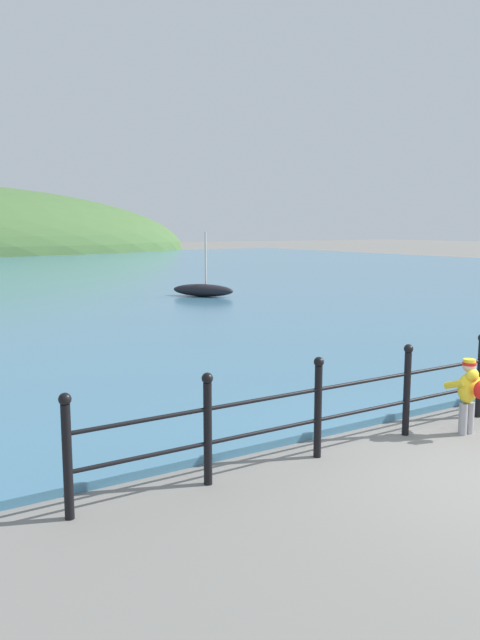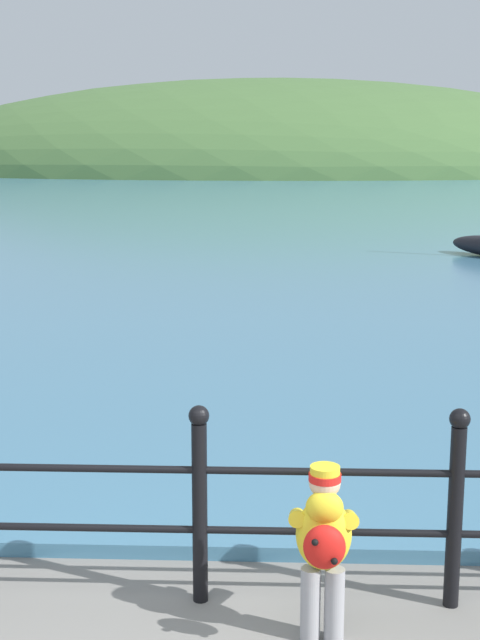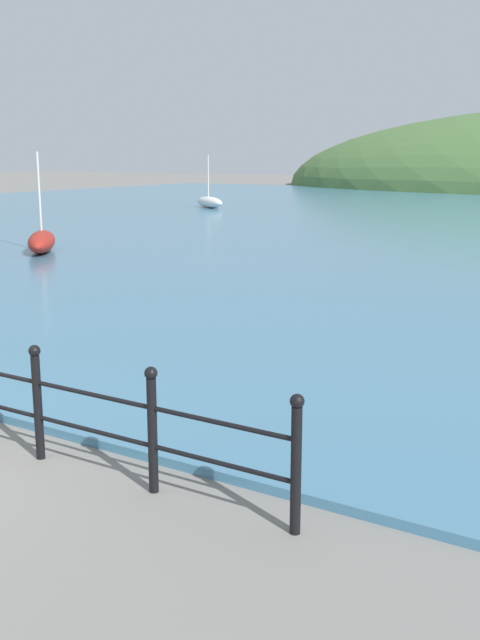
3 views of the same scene
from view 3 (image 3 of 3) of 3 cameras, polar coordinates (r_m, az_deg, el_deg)
The scene contains 2 objects.
boat_green_fishing at distance 42.96m, azimuth -2.34°, elevation 8.98°, with size 2.85×2.05×2.92m.
boat_red_dinghy at distance 24.12m, azimuth -14.88°, elevation 5.83°, with size 2.57×2.78×3.05m.
Camera 3 is at (7.18, -3.55, 3.07)m, focal length 42.00 mm.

